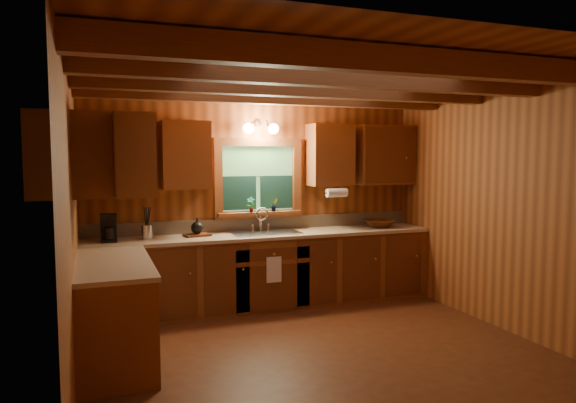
{
  "coord_description": "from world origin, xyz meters",
  "views": [
    {
      "loc": [
        -1.94,
        -4.41,
        1.84
      ],
      "look_at": [
        0.0,
        0.8,
        1.35
      ],
      "focal_mm": 32.9,
      "sensor_mm": 36.0,
      "label": 1
    }
  ],
  "objects_px": {
    "sink": "(265,237)",
    "coffee_maker": "(109,228)",
    "wicker_basket": "(379,223)",
    "cutting_board": "(197,235)"
  },
  "relations": [
    {
      "from": "sink",
      "to": "wicker_basket",
      "type": "distance_m",
      "value": 1.57
    },
    {
      "from": "coffee_maker",
      "to": "wicker_basket",
      "type": "distance_m",
      "value": 3.35
    },
    {
      "from": "coffee_maker",
      "to": "cutting_board",
      "type": "relative_size",
      "value": 1.03
    },
    {
      "from": "cutting_board",
      "to": "wicker_basket",
      "type": "height_order",
      "value": "wicker_basket"
    },
    {
      "from": "cutting_board",
      "to": "wicker_basket",
      "type": "relative_size",
      "value": 0.73
    },
    {
      "from": "coffee_maker",
      "to": "wicker_basket",
      "type": "height_order",
      "value": "coffee_maker"
    },
    {
      "from": "cutting_board",
      "to": "wicker_basket",
      "type": "xyz_separation_m",
      "value": [
        2.37,
        -0.08,
        0.04
      ]
    },
    {
      "from": "coffee_maker",
      "to": "wicker_basket",
      "type": "relative_size",
      "value": 0.76
    },
    {
      "from": "sink",
      "to": "cutting_board",
      "type": "bearing_deg",
      "value": 176.17
    },
    {
      "from": "sink",
      "to": "coffee_maker",
      "type": "relative_size",
      "value": 2.73
    }
  ]
}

